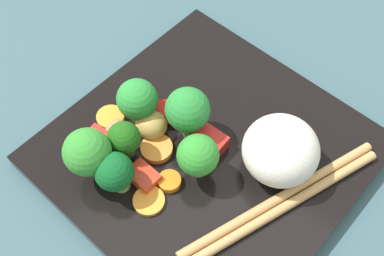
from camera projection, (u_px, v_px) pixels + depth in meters
The scene contains 20 objects.
ground_plane at pixel (206, 161), 48.98cm from camera, with size 110.00×110.00×2.00cm, color #38575F.
square_plate at pixel (207, 152), 47.46cm from camera, with size 28.15×28.15×1.62cm, color black.
rice_mound at pixel (281, 150), 43.12cm from camera, with size 7.16×7.24×6.11cm, color silver.
broccoli_floret_0 at pixel (115, 173), 41.93cm from camera, with size 3.64×3.64×5.11cm.
broccoli_floret_1 at pixel (124, 139), 43.81cm from camera, with size 3.23×3.23×4.87cm.
broccoli_floret_2 at pixel (186, 112), 44.34cm from camera, with size 4.37×4.37×6.32cm.
broccoli_floret_3 at pixel (198, 156), 42.43cm from camera, with size 3.93×3.93×5.54cm.
broccoli_floret_4 at pixel (88, 153), 41.92cm from camera, with size 4.44×4.44×6.39cm.
broccoli_floret_5 at pixel (137, 100), 46.20cm from camera, with size 4.15×4.15×5.28cm.
carrot_slice_0 at pixel (157, 149), 46.37cm from camera, with size 3.20×3.20×0.68cm, color orange.
carrot_slice_1 at pixel (167, 179), 44.53cm from camera, with size 2.23×2.23×0.71cm, color orange.
carrot_slice_2 at pixel (111, 118), 48.30cm from camera, with size 2.88×2.88×0.77cm, color orange.
carrot_slice_3 at pixel (150, 202), 43.40cm from camera, with size 2.99×2.99×0.43cm, color orange.
pepper_chunk_0 at pixel (99, 147), 45.55cm from camera, with size 3.12×2.99×2.26cm, color red.
pepper_chunk_1 at pixel (143, 177), 44.37cm from camera, with size 2.98×2.15×1.25cm, color red.
pepper_chunk_2 at pixel (170, 109), 48.53cm from camera, with size 2.53×2.13×1.40cm, color red.
pepper_chunk_3 at pixel (207, 146), 45.93cm from camera, with size 3.07×3.22×1.75cm, color red.
chicken_piece_0 at pixel (118, 132), 46.67cm from camera, with size 2.87×2.58×1.99cm, color #B88548.
chicken_piece_1 at pixel (151, 125), 46.77cm from camera, with size 3.32×3.07×2.57cm, color #B79146.
chopstick_pair at pixel (282, 202), 43.16cm from camera, with size 7.58×21.46×0.90cm.
Camera 1 is at (-15.27, 18.14, 42.02)cm, focal length 43.80 mm.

